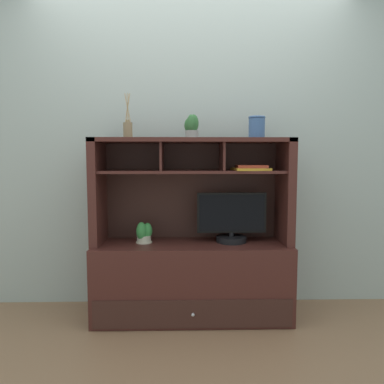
% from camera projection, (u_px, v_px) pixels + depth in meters
% --- Properties ---
extents(floor_plane, '(6.00, 6.00, 0.02)m').
position_uv_depth(floor_plane, '(192.00, 316.00, 2.82)').
color(floor_plane, '#8E684A').
rests_on(floor_plane, ground).
extents(back_wall, '(6.00, 0.02, 2.80)m').
position_uv_depth(back_wall, '(191.00, 133.00, 2.97)').
color(back_wall, '#AAB9B4').
rests_on(back_wall, ground).
extents(media_console, '(1.45, 0.54, 1.34)m').
position_uv_depth(media_console, '(192.00, 262.00, 2.79)').
color(media_console, '#48211C').
rests_on(media_console, ground).
extents(tv_monitor, '(0.52, 0.23, 0.37)m').
position_uv_depth(tv_monitor, '(232.00, 221.00, 2.75)').
color(tv_monitor, black).
rests_on(tv_monitor, media_console).
extents(potted_orchid, '(0.12, 0.12, 0.16)m').
position_uv_depth(potted_orchid, '(144.00, 233.00, 2.74)').
color(potted_orchid, beige).
rests_on(potted_orchid, media_console).
extents(magazine_stack_left, '(0.27, 0.26, 0.04)m').
position_uv_depth(magazine_stack_left, '(251.00, 168.00, 2.67)').
color(magazine_stack_left, gold).
rests_on(magazine_stack_left, media_console).
extents(diffuser_bottle, '(0.07, 0.07, 0.33)m').
position_uv_depth(diffuser_bottle, '(128.00, 130.00, 2.69)').
color(diffuser_bottle, '#877252').
rests_on(diffuser_bottle, media_console).
extents(potted_succulent, '(0.11, 0.11, 0.18)m').
position_uv_depth(potted_succulent, '(191.00, 128.00, 2.70)').
color(potted_succulent, gray).
rests_on(potted_succulent, media_console).
extents(ceramic_vase, '(0.12, 0.12, 0.16)m').
position_uv_depth(ceramic_vase, '(257.00, 127.00, 2.67)').
color(ceramic_vase, '#3B5D93').
rests_on(ceramic_vase, media_console).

